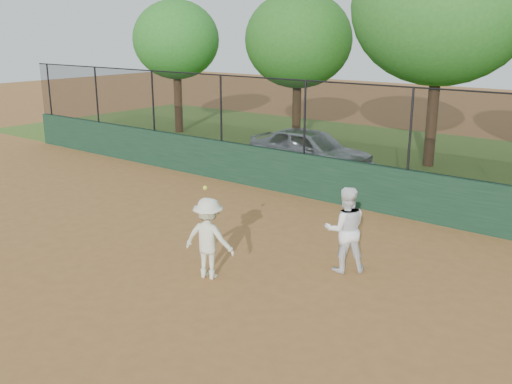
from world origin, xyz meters
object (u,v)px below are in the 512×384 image
Objects in this scene: parked_car at (310,150)px; player_second at (345,229)px; tree_2 at (441,6)px; tree_1 at (298,40)px; player_main at (209,238)px; tree_0 at (176,40)px.

player_second is at bearing -140.48° from parked_car.
player_second is at bearing -77.57° from tree_2.
player_second is 13.10m from tree_1.
tree_2 reaches higher than parked_car.
tree_1 is (-6.03, 11.79, 3.30)m from player_main.
tree_2 is (5.78, -0.52, 1.11)m from tree_1.
tree_2 is (11.45, 0.51, 1.15)m from tree_0.
player_second is (4.82, -6.28, 0.12)m from parked_car.
parked_car is 0.71× the size of tree_1.
parked_car is 7.92m from player_second.
player_main is 0.33× the size of tree_0.
player_second is 0.88× the size of player_main.
player_main is at bearing -42.60° from tree_0.
tree_1 is at bearing 41.42° from parked_car.
tree_1 is 0.77× the size of tree_2.
tree_1 reaches higher than parked_car.
player_main is (2.99, -8.10, 0.05)m from parked_car.
player_second is at bearing 44.76° from player_main.
tree_2 is (-0.25, 11.27, 4.41)m from player_main.
tree_2 is at bearing 91.26° from player_main.
parked_car is 6.12m from tree_2.
tree_0 is 11.52m from tree_2.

